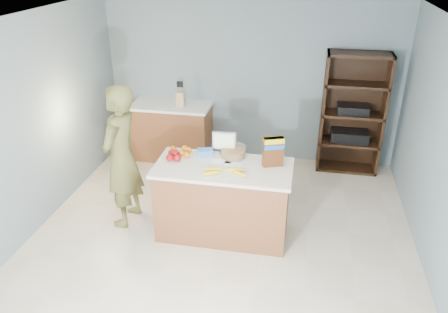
% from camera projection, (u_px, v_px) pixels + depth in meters
% --- Properties ---
extents(floor, '(4.50, 5.00, 0.02)m').
position_uv_depth(floor, '(218.00, 247.00, 5.05)').
color(floor, beige).
rests_on(floor, ground).
extents(walls, '(4.52, 5.02, 2.51)m').
position_uv_depth(walls, '(217.00, 113.00, 4.32)').
color(walls, slate).
rests_on(walls, ground).
extents(counter_peninsula, '(1.56, 0.76, 0.90)m').
position_uv_depth(counter_peninsula, '(223.00, 203.00, 5.13)').
color(counter_peninsula, brown).
rests_on(counter_peninsula, ground).
extents(back_cabinet, '(1.24, 0.62, 0.90)m').
position_uv_depth(back_cabinet, '(172.00, 131.00, 6.99)').
color(back_cabinet, brown).
rests_on(back_cabinet, ground).
extents(shelving_unit, '(0.90, 0.40, 1.80)m').
position_uv_depth(shelving_unit, '(352.00, 115.00, 6.48)').
color(shelving_unit, black).
rests_on(shelving_unit, ground).
extents(person, '(0.48, 0.68, 1.77)m').
position_uv_depth(person, '(121.00, 157.00, 5.16)').
color(person, brown).
rests_on(person, ground).
extents(knife_block, '(0.12, 0.10, 0.31)m').
position_uv_depth(knife_block, '(180.00, 99.00, 6.68)').
color(knife_block, tan).
rests_on(knife_block, back_cabinet).
extents(envelopes, '(0.38, 0.19, 0.00)m').
position_uv_depth(envelopes, '(228.00, 163.00, 5.00)').
color(envelopes, white).
rests_on(envelopes, counter_peninsula).
extents(bananas, '(0.50, 0.22, 0.05)m').
position_uv_depth(bananas, '(225.00, 172.00, 4.76)').
color(bananas, yellow).
rests_on(bananas, counter_peninsula).
extents(apples, '(0.19, 0.21, 0.09)m').
position_uv_depth(apples, '(174.00, 156.00, 5.06)').
color(apples, maroon).
rests_on(apples, counter_peninsula).
extents(oranges, '(0.28, 0.24, 0.07)m').
position_uv_depth(oranges, '(181.00, 151.00, 5.20)').
color(oranges, orange).
rests_on(oranges, counter_peninsula).
extents(blue_carton, '(0.21, 0.17, 0.08)m').
position_uv_depth(blue_carton, '(205.00, 153.00, 5.15)').
color(blue_carton, blue).
rests_on(blue_carton, counter_peninsula).
extents(salad_bowl, '(0.30, 0.30, 0.13)m').
position_uv_depth(salad_bowl, '(233.00, 152.00, 5.11)').
color(salad_bowl, '#267219').
rests_on(salad_bowl, counter_peninsula).
extents(tv, '(0.28, 0.12, 0.28)m').
position_uv_depth(tv, '(224.00, 142.00, 5.14)').
color(tv, silver).
rests_on(tv, counter_peninsula).
extents(cereal_box, '(0.24, 0.16, 0.34)m').
position_uv_depth(cereal_box, '(273.00, 150.00, 4.85)').
color(cereal_box, '#592B14').
rests_on(cereal_box, counter_peninsula).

